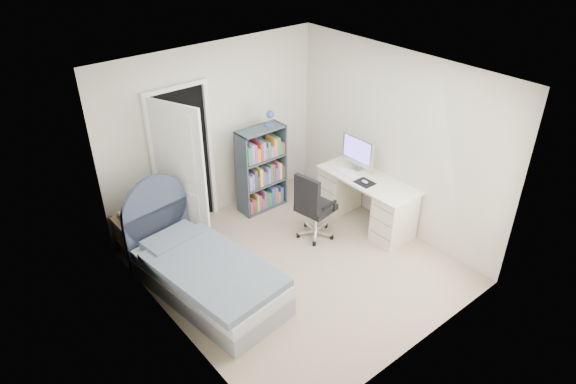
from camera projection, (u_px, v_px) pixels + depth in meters
room_shell at (299, 182)px, 5.95m from camera, size 3.50×3.70×2.60m
door at (181, 168)px, 6.69m from camera, size 0.92×0.78×2.06m
bed at (204, 273)px, 6.05m from camera, size 1.16×2.09×1.23m
nightstand at (132, 226)px, 6.62m from camera, size 0.44×0.44×0.64m
floor_lamp at (182, 198)px, 6.83m from camera, size 0.22×0.22×1.54m
bookcase at (262, 172)px, 7.52m from camera, size 0.72×0.31×1.53m
desk at (366, 198)px, 7.27m from camera, size 0.59×1.48×1.21m
office_chair at (312, 204)px, 6.85m from camera, size 0.53×0.55×1.00m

